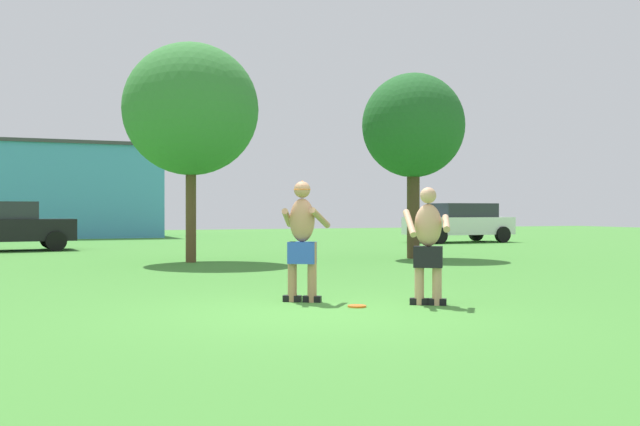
{
  "coord_description": "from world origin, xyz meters",
  "views": [
    {
      "loc": [
        -3.64,
        -8.79,
        1.31
      ],
      "look_at": [
        0.98,
        2.22,
        1.26
      ],
      "focal_mm": 41.98,
      "sensor_mm": 36.0,
      "label": 1
    }
  ],
  "objects_px": {
    "car_black_near_post": "(1,225)",
    "tree_behind_players": "(191,110)",
    "player_in_black": "(428,243)",
    "frisbee": "(357,306)",
    "player_with_cap": "(302,235)",
    "car_white_mid_lot": "(460,222)",
    "tree_left_field": "(413,126)"
  },
  "relations": [
    {
      "from": "player_with_cap",
      "to": "car_black_near_post",
      "type": "height_order",
      "value": "player_with_cap"
    },
    {
      "from": "player_in_black",
      "to": "frisbee",
      "type": "distance_m",
      "value": 1.32
    },
    {
      "from": "player_in_black",
      "to": "car_black_near_post",
      "type": "height_order",
      "value": "player_in_black"
    },
    {
      "from": "player_in_black",
      "to": "tree_behind_players",
      "type": "xyz_separation_m",
      "value": [
        -1.1,
        9.59,
        2.97
      ]
    },
    {
      "from": "frisbee",
      "to": "tree_behind_players",
      "type": "height_order",
      "value": "tree_behind_players"
    },
    {
      "from": "car_white_mid_lot",
      "to": "player_in_black",
      "type": "bearing_deg",
      "value": -124.55
    },
    {
      "from": "player_with_cap",
      "to": "car_black_near_post",
      "type": "xyz_separation_m",
      "value": [
        -4.05,
        16.03,
        -0.13
      ]
    },
    {
      "from": "car_white_mid_lot",
      "to": "tree_behind_players",
      "type": "xyz_separation_m",
      "value": [
        -12.73,
        -7.29,
        3.0
      ]
    },
    {
      "from": "player_in_black",
      "to": "car_white_mid_lot",
      "type": "bearing_deg",
      "value": 55.45
    },
    {
      "from": "player_in_black",
      "to": "frisbee",
      "type": "relative_size",
      "value": 6.45
    },
    {
      "from": "tree_left_field",
      "to": "player_in_black",
      "type": "bearing_deg",
      "value": -118.71
    },
    {
      "from": "car_black_near_post",
      "to": "car_white_mid_lot",
      "type": "bearing_deg",
      "value": -0.5
    },
    {
      "from": "player_in_black",
      "to": "tree_behind_players",
      "type": "relative_size",
      "value": 0.3
    },
    {
      "from": "player_with_cap",
      "to": "tree_left_field",
      "type": "distance_m",
      "value": 10.34
    },
    {
      "from": "player_with_cap",
      "to": "tree_behind_players",
      "type": "distance_m",
      "value": 9.07
    },
    {
      "from": "player_with_cap",
      "to": "player_in_black",
      "type": "xyz_separation_m",
      "value": [
        1.47,
        -1.0,
        -0.1
      ]
    },
    {
      "from": "player_in_black",
      "to": "car_black_near_post",
      "type": "relative_size",
      "value": 0.37
    },
    {
      "from": "player_in_black",
      "to": "tree_left_field",
      "type": "xyz_separation_m",
      "value": [
        4.81,
        8.78,
        2.72
      ]
    },
    {
      "from": "car_white_mid_lot",
      "to": "tree_behind_players",
      "type": "height_order",
      "value": "tree_behind_players"
    },
    {
      "from": "player_in_black",
      "to": "frisbee",
      "type": "xyz_separation_m",
      "value": [
        -1.0,
        0.18,
        -0.84
      ]
    },
    {
      "from": "car_white_mid_lot",
      "to": "player_with_cap",
      "type": "bearing_deg",
      "value": -129.51
    },
    {
      "from": "car_white_mid_lot",
      "to": "tree_behind_players",
      "type": "bearing_deg",
      "value": -150.19
    },
    {
      "from": "car_black_near_post",
      "to": "tree_left_field",
      "type": "xyz_separation_m",
      "value": [
        10.33,
        -8.25,
        2.75
      ]
    },
    {
      "from": "car_black_near_post",
      "to": "tree_behind_players",
      "type": "xyz_separation_m",
      "value": [
        4.42,
        -7.44,
        3.0
      ]
    },
    {
      "from": "player_with_cap",
      "to": "frisbee",
      "type": "distance_m",
      "value": 1.34
    },
    {
      "from": "player_in_black",
      "to": "frisbee",
      "type": "height_order",
      "value": "player_in_black"
    },
    {
      "from": "player_with_cap",
      "to": "car_white_mid_lot",
      "type": "relative_size",
      "value": 0.4
    },
    {
      "from": "frisbee",
      "to": "tree_behind_players",
      "type": "xyz_separation_m",
      "value": [
        -0.1,
        9.41,
        3.81
      ]
    },
    {
      "from": "player_in_black",
      "to": "car_white_mid_lot",
      "type": "distance_m",
      "value": 20.5
    },
    {
      "from": "player_with_cap",
      "to": "tree_left_field",
      "type": "xyz_separation_m",
      "value": [
        6.28,
        7.78,
        2.62
      ]
    },
    {
      "from": "car_black_near_post",
      "to": "tree_behind_players",
      "type": "height_order",
      "value": "tree_behind_players"
    },
    {
      "from": "player_with_cap",
      "to": "tree_left_field",
      "type": "height_order",
      "value": "tree_left_field"
    }
  ]
}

